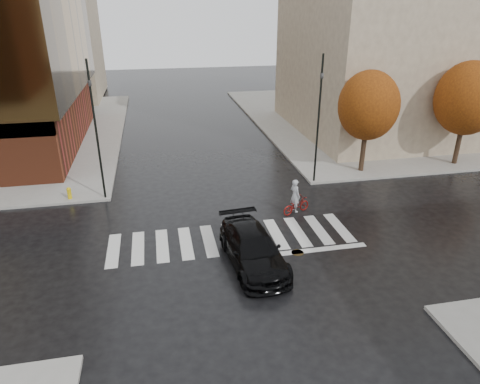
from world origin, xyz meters
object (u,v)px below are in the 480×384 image
Objects in this scene: cyclist at (296,202)px; traffic_light_ne at (319,111)px; traffic_light_nw at (95,122)px; fire_hydrant at (69,192)px; sedan at (253,249)px.

cyclist is 0.25× the size of traffic_light_ne.
traffic_light_nw is 11.06× the size of fire_hydrant.
sedan reaches higher than fire_hydrant.
traffic_light_ne is (2.47, 3.80, 3.87)m from cyclist.
cyclist is at bearing 50.81° from traffic_light_ne.
cyclist reaches higher than fire_hydrant.
sedan is at bearing 25.50° from traffic_light_nw.
cyclist is at bearing 47.55° from sedan.
cyclist reaches higher than sedan.
traffic_light_ne is (12.60, 0.00, -0.01)m from traffic_light_nw.
sedan is 5.44m from cyclist.
fire_hydrant is (-1.95, 0.20, -4.01)m from traffic_light_nw.
sedan is 0.68× the size of traffic_light_ne.
fire_hydrant is (-8.75, 8.30, -0.22)m from sedan.
traffic_light_ne is at bearing 49.70° from sedan.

